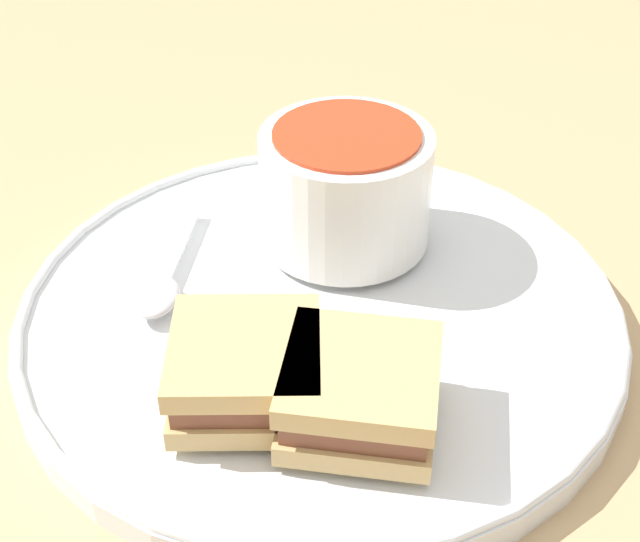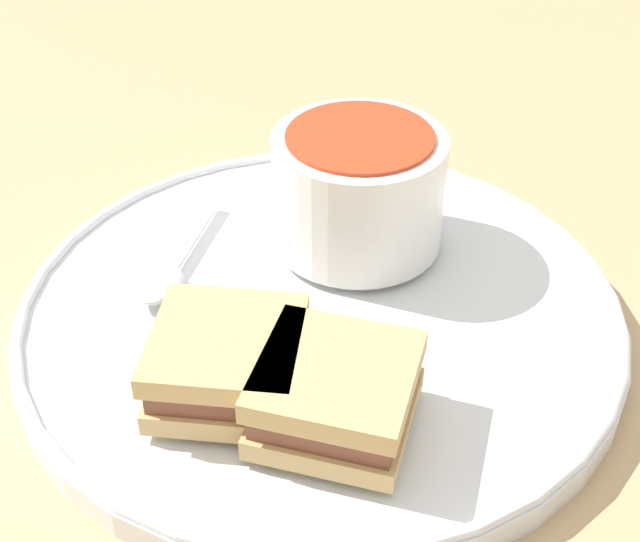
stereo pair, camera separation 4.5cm
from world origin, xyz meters
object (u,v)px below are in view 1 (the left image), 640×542
Objects in this scene: sandwich_half_near at (246,369)px; sandwich_half_far at (360,391)px; spoon at (160,289)px; soup_bowl at (343,186)px.

sandwich_half_far is at bearing -1.31° from sandwich_half_near.
spoon is 1.29× the size of sandwich_half_near.
sandwich_half_far reaches higher than spoon.
spoon is at bearing 153.13° from sandwich_half_far.
spoon is 1.45× the size of sandwich_half_far.
sandwich_half_near is at bearing -95.81° from soup_bowl.
soup_bowl is 0.14m from sandwich_half_near.
sandwich_half_near is at bearing 41.87° from spoon.
soup_bowl is 1.31× the size of sandwich_half_far.
soup_bowl is at bearing 126.44° from spoon.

